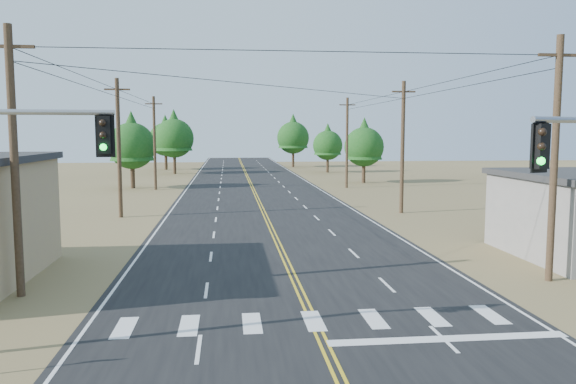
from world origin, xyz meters
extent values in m
cube|color=black|center=(0.00, 30.00, 0.01)|extent=(15.00, 200.00, 0.02)
cylinder|color=#4C3826|center=(-10.50, 12.00, 5.00)|extent=(0.30, 0.30, 10.00)
cube|color=#4C3826|center=(-10.50, 12.00, 9.20)|extent=(1.80, 0.12, 0.12)
cylinder|color=#4C3826|center=(-10.50, 32.00, 5.00)|extent=(0.30, 0.30, 10.00)
cube|color=#4C3826|center=(-10.50, 32.00, 9.20)|extent=(1.80, 0.12, 0.12)
cylinder|color=#4C3826|center=(-10.50, 52.00, 5.00)|extent=(0.30, 0.30, 10.00)
cube|color=#4C3826|center=(-10.50, 52.00, 9.20)|extent=(1.80, 0.12, 0.12)
cylinder|color=#4C3826|center=(10.50, 12.00, 5.00)|extent=(0.30, 0.30, 10.00)
cube|color=#4C3826|center=(10.50, 12.00, 9.20)|extent=(1.80, 0.12, 0.12)
cylinder|color=#4C3826|center=(10.50, 32.00, 5.00)|extent=(0.30, 0.30, 10.00)
cube|color=#4C3826|center=(10.50, 32.00, 9.20)|extent=(1.80, 0.12, 0.12)
cylinder|color=#4C3826|center=(10.50, 52.00, 5.00)|extent=(0.30, 0.30, 10.00)
cube|color=#4C3826|center=(10.50, 52.00, 9.20)|extent=(1.80, 0.12, 0.12)
cylinder|color=gray|center=(-8.39, 6.22, 6.66)|extent=(5.23, 0.49, 0.15)
cube|color=black|center=(-6.06, 6.37, 6.05)|extent=(0.35, 0.30, 1.03)
sphere|color=black|center=(-6.07, 6.20, 6.38)|extent=(0.19, 0.19, 0.19)
sphere|color=black|center=(-6.07, 6.20, 6.05)|extent=(0.19, 0.19, 0.19)
sphere|color=#0CE533|center=(-6.07, 6.20, 5.72)|extent=(0.19, 0.19, 0.19)
cube|color=black|center=(4.13, 2.20, 5.81)|extent=(0.39, 0.36, 0.99)
sphere|color=black|center=(4.07, 2.05, 6.13)|extent=(0.18, 0.18, 0.18)
sphere|color=black|center=(4.07, 2.05, 5.81)|extent=(0.18, 0.18, 0.18)
sphere|color=#0CE533|center=(4.07, 2.05, 5.50)|extent=(0.18, 0.18, 0.18)
cylinder|color=#3F2D1E|center=(-13.22, 53.95, 1.54)|extent=(0.49, 0.49, 3.08)
cone|color=#164E16|center=(-13.22, 53.95, 5.82)|extent=(4.79, 4.79, 5.48)
sphere|color=#164E16|center=(-13.22, 53.95, 4.71)|extent=(5.13, 5.13, 5.13)
cylinder|color=#3F2D1E|center=(-10.65, 75.88, 1.74)|extent=(0.45, 0.45, 3.48)
cone|color=#164E16|center=(-10.65, 75.88, 6.58)|extent=(5.42, 5.42, 6.19)
sphere|color=#164E16|center=(-10.65, 75.88, 5.32)|extent=(5.81, 5.81, 5.81)
cylinder|color=#3F2D1E|center=(-12.99, 85.89, 1.65)|extent=(0.50, 0.50, 3.31)
cone|color=#164E16|center=(-12.99, 85.89, 6.25)|extent=(5.15, 5.15, 5.88)
sphere|color=#164E16|center=(-12.99, 85.89, 5.05)|extent=(5.51, 5.51, 5.51)
cylinder|color=#3F2D1E|center=(13.91, 57.93, 1.45)|extent=(0.44, 0.44, 2.89)
cone|color=#164E16|center=(13.91, 57.93, 5.46)|extent=(4.50, 4.50, 5.14)
sphere|color=#164E16|center=(13.91, 57.93, 4.42)|extent=(4.82, 4.82, 4.82)
cylinder|color=#3F2D1E|center=(12.73, 76.54, 1.38)|extent=(0.42, 0.42, 2.76)
cone|color=#164E16|center=(12.73, 76.54, 5.21)|extent=(4.29, 4.29, 4.90)
sphere|color=#164E16|center=(12.73, 76.54, 4.21)|extent=(4.59, 4.59, 4.59)
cylinder|color=#3F2D1E|center=(9.00, 90.88, 1.72)|extent=(0.46, 0.46, 3.45)
cone|color=#164E16|center=(9.00, 90.88, 6.51)|extent=(5.36, 5.36, 6.13)
sphere|color=#164E16|center=(9.00, 90.88, 5.27)|extent=(5.75, 5.75, 5.75)
camera|label=1|loc=(-2.72, -9.51, 6.10)|focal=35.00mm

